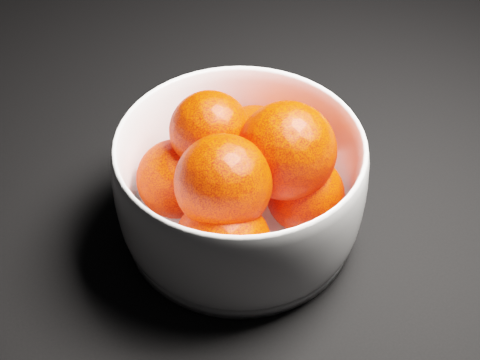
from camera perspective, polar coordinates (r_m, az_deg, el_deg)
name	(u,v)px	position (r m, az deg, el deg)	size (l,w,h in m)	color
bowl	(240,184)	(0.57, 0.00, -0.37)	(0.21, 0.21, 0.10)	white
orange_pile	(242,175)	(0.56, 0.15, 0.41)	(0.16, 0.17, 0.12)	#F21B00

